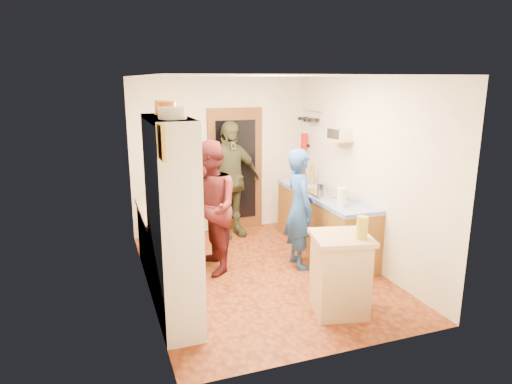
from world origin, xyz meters
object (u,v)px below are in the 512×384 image
hutch_body (173,223)px  person_hob (302,209)px  person_left (211,207)px  right_counter_base (324,224)px  island_base (340,276)px  person_back (230,180)px

hutch_body → person_hob: hutch_body is taller
person_left → person_hob: bearing=73.2°
hutch_body → right_counter_base: (2.50, 1.30, -0.68)m
hutch_body → right_counter_base: 2.90m
hutch_body → person_left: size_ratio=1.22×
island_base → person_hob: (0.16, 1.34, 0.40)m
hutch_body → person_hob: (1.91, 0.86, -0.27)m
right_counter_base → island_base: (-0.75, -1.78, 0.01)m
person_hob → hutch_body: bearing=117.3°
right_counter_base → island_base: island_base is taller
person_hob → person_back: (-0.57, 1.57, 0.13)m
hutch_body → island_base: bearing=-15.3°
right_counter_base → person_hob: size_ratio=1.32×
island_base → right_counter_base: bearing=67.1°
island_base → person_hob: 1.40m
person_left → right_counter_base: bearing=91.6°
right_counter_base → person_left: 1.87m
right_counter_base → island_base: bearing=-112.9°
person_left → person_back: (0.65, 1.28, 0.06)m
person_back → right_counter_base: bearing=-55.0°
island_base → person_back: 2.98m
hutch_body → island_base: (1.75, -0.48, -0.67)m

